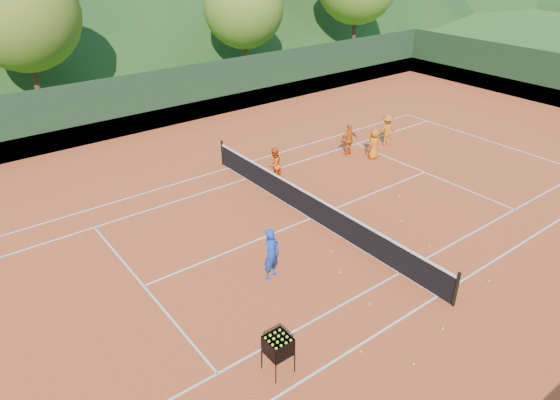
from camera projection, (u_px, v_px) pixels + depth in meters
ground at (311, 219)px, 17.90m from camera, size 400.00×400.00×0.00m
clay_court at (311, 218)px, 17.90m from camera, size 40.00×24.00×0.02m
coach at (272, 254)px, 14.48m from camera, size 0.68×0.54×1.61m
student_a at (274, 165)px, 20.26m from camera, size 0.84×0.73×1.46m
student_b at (349, 140)px, 22.68m from camera, size 0.91×0.55×1.45m
student_c at (374, 144)px, 22.32m from camera, size 0.73×0.52×1.40m
student_d at (387, 130)px, 23.79m from camera, size 1.07×0.81×1.47m
tennis_ball_0 at (361, 351)px, 12.16m from camera, size 0.07×0.07×0.07m
tennis_ball_5 at (369, 304)px, 13.71m from camera, size 0.07×0.07×0.07m
tennis_ball_8 at (430, 246)px, 16.25m from camera, size 0.07×0.07×0.07m
tennis_ball_9 at (401, 221)px, 17.66m from camera, size 0.07×0.07×0.07m
tennis_ball_10 at (331, 251)px, 15.98m from camera, size 0.07×0.07×0.07m
tennis_ball_11 at (489, 281)px, 14.61m from camera, size 0.07×0.07×0.07m
tennis_ball_12 at (399, 196)px, 19.30m from camera, size 0.07×0.07×0.07m
tennis_ball_16 at (340, 272)px, 14.99m from camera, size 0.07×0.07×0.07m
tennis_ball_18 at (442, 328)px, 12.86m from camera, size 0.07×0.07×0.07m
tennis_ball_19 at (414, 364)px, 11.80m from camera, size 0.07×0.07×0.07m
court_lines at (311, 218)px, 17.89m from camera, size 23.83×11.03×0.00m
tennis_net at (311, 206)px, 17.66m from camera, size 0.10×12.07×1.10m
perimeter_fence at (312, 187)px, 17.30m from camera, size 40.40×24.24×3.00m
ball_hopper at (278, 346)px, 11.33m from camera, size 0.57×0.57×1.00m
tree_b at (20, 13)px, 27.28m from camera, size 6.40×6.40×8.40m
tree_c at (244, 7)px, 34.40m from camera, size 5.60×5.60×7.35m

